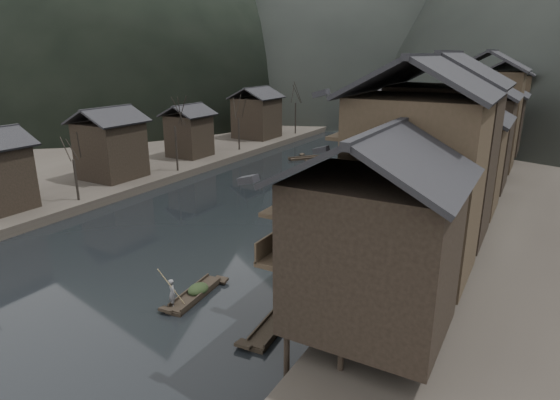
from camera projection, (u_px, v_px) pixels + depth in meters
The scene contains 12 objects.
water at pixel (195, 247), 38.07m from camera, with size 300.00×300.00×0.00m, color black.
left_bank at pixel (186, 134), 87.55m from camera, with size 40.00×200.00×1.20m, color #2D2823.
stilt_houses at pixel (470, 125), 43.28m from camera, with size 9.00×67.60×15.65m.
left_houses at pixel (170, 127), 62.71m from camera, with size 8.10×53.20×8.73m.
bare_trees at pixel (199, 119), 62.35m from camera, with size 3.99×61.57×7.97m.
moored_sampans at pixel (423, 186), 54.65m from camera, with size 3.50×72.12×0.47m.
midriver_boats at pixel (341, 149), 76.39m from camera, with size 6.57×22.45×0.45m.
stone_bridge at pixel (418, 104), 96.32m from camera, with size 40.00×6.00×9.00m.
hero_sampan at pixel (196, 294), 30.19m from camera, with size 1.64×5.48×0.44m.
cargo_heap at pixel (198, 284), 30.21m from camera, with size 1.19×1.56×0.72m, color black.
boatman at pixel (172, 289), 28.37m from camera, with size 0.67×0.44×1.84m, color #58585B.
bamboo_pole at pixel (172, 250), 27.49m from camera, with size 0.06×0.06×3.83m, color #8C7A51.
Camera 1 is at (23.35, -27.20, 15.05)m, focal length 30.00 mm.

